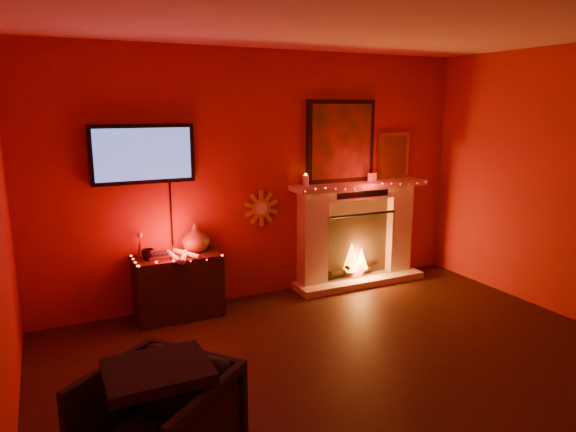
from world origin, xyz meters
name	(u,v)px	position (x,y,z in m)	size (l,w,h in m)	color
room	(411,221)	(0.00, 0.00, 1.35)	(5.00, 5.00, 5.00)	black
fireplace	(356,224)	(1.14, 2.39, 0.72)	(1.72, 0.40, 2.18)	beige
tv	(143,154)	(-1.30, 2.45, 1.65)	(1.00, 0.07, 1.24)	black
sunburst_clock	(261,208)	(-0.05, 2.48, 1.00)	(0.40, 0.03, 0.40)	gold
console_table	(179,281)	(-1.05, 2.26, 0.38)	(0.85, 0.55, 0.94)	black
armchair	(159,427)	(-1.73, -0.03, 0.34)	(0.73, 0.75, 0.68)	black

